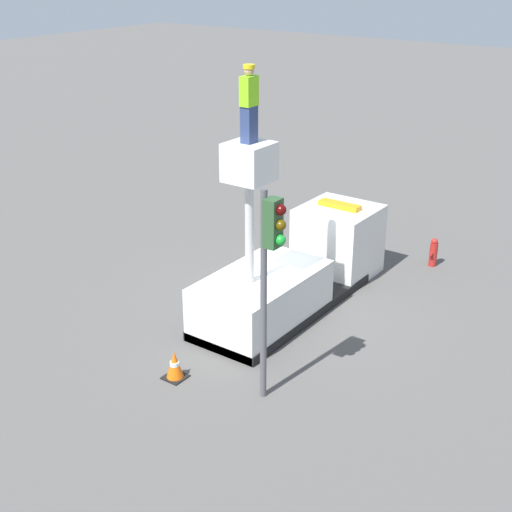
{
  "coord_description": "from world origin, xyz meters",
  "views": [
    {
      "loc": [
        -14.37,
        -9.42,
        8.94
      ],
      "look_at": [
        -2.6,
        -0.95,
        2.71
      ],
      "focal_mm": 50.0,
      "sensor_mm": 36.0,
      "label": 1
    }
  ],
  "objects_px": {
    "worker": "(249,104)",
    "traffic_light_pole": "(270,256)",
    "fire_hydrant": "(433,252)",
    "bucket_truck": "(295,271)",
    "traffic_cone_rear": "(175,366)"
  },
  "relations": [
    {
      "from": "worker",
      "to": "traffic_light_pole",
      "type": "height_order",
      "value": "worker"
    },
    {
      "from": "bucket_truck",
      "to": "traffic_light_pole",
      "type": "bearing_deg",
      "value": -154.04
    },
    {
      "from": "traffic_light_pole",
      "to": "traffic_cone_rear",
      "type": "bearing_deg",
      "value": 105.31
    },
    {
      "from": "bucket_truck",
      "to": "worker",
      "type": "bearing_deg",
      "value": 180.0
    },
    {
      "from": "traffic_light_pole",
      "to": "fire_hydrant",
      "type": "height_order",
      "value": "traffic_light_pole"
    },
    {
      "from": "worker",
      "to": "traffic_light_pole",
      "type": "bearing_deg",
      "value": -135.86
    },
    {
      "from": "traffic_light_pole",
      "to": "traffic_cone_rear",
      "type": "distance_m",
      "value": 3.77
    },
    {
      "from": "bucket_truck",
      "to": "fire_hydrant",
      "type": "bearing_deg",
      "value": -25.12
    },
    {
      "from": "traffic_cone_rear",
      "to": "bucket_truck",
      "type": "bearing_deg",
      "value": -1.44
    },
    {
      "from": "traffic_light_pole",
      "to": "bucket_truck",
      "type": "bearing_deg",
      "value": 25.96
    },
    {
      "from": "traffic_light_pole",
      "to": "fire_hydrant",
      "type": "xyz_separation_m",
      "value": [
        8.74,
        -0.07,
        -2.9
      ]
    },
    {
      "from": "bucket_truck",
      "to": "traffic_light_pole",
      "type": "xyz_separation_m",
      "value": [
        -4.22,
        -2.05,
        2.43
      ]
    },
    {
      "from": "fire_hydrant",
      "to": "traffic_cone_rear",
      "type": "xyz_separation_m",
      "value": [
        -9.34,
        2.24,
        -0.12
      ]
    },
    {
      "from": "traffic_light_pole",
      "to": "fire_hydrant",
      "type": "bearing_deg",
      "value": -0.44
    },
    {
      "from": "traffic_cone_rear",
      "to": "worker",
      "type": "bearing_deg",
      "value": -2.56
    }
  ]
}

